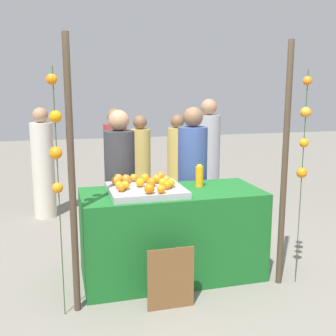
# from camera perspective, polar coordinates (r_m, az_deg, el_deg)

# --- Properties ---
(ground_plane) EXTENTS (24.00, 24.00, 0.00)m
(ground_plane) POSITION_cam_1_polar(r_m,az_deg,el_deg) (4.29, 0.54, -14.59)
(ground_plane) COLOR gray
(stall_counter) EXTENTS (1.75, 0.78, 0.87)m
(stall_counter) POSITION_cam_1_polar(r_m,az_deg,el_deg) (4.12, 0.55, -9.11)
(stall_counter) COLOR #196023
(stall_counter) RESTS_ON ground_plane
(orange_tray) EXTENTS (0.70, 0.66, 0.06)m
(orange_tray) POSITION_cam_1_polar(r_m,az_deg,el_deg) (3.92, -3.08, -3.07)
(orange_tray) COLOR #9EA0A5
(orange_tray) RESTS_ON stall_counter
(orange_0) EXTENTS (0.07, 0.07, 0.07)m
(orange_0) POSITION_cam_1_polar(r_m,az_deg,el_deg) (3.86, -6.80, -2.33)
(orange_0) COLOR orange
(orange_0) RESTS_ON orange_tray
(orange_1) EXTENTS (0.09, 0.09, 0.09)m
(orange_1) POSITION_cam_1_polar(r_m,az_deg,el_deg) (4.16, -1.03, -1.14)
(orange_1) COLOR orange
(orange_1) RESTS_ON orange_tray
(orange_2) EXTENTS (0.08, 0.08, 0.08)m
(orange_2) POSITION_cam_1_polar(r_m,az_deg,el_deg) (3.66, -0.95, -2.96)
(orange_2) COLOR orange
(orange_2) RESTS_ON orange_tray
(orange_3) EXTENTS (0.09, 0.09, 0.09)m
(orange_3) POSITION_cam_1_polar(r_m,az_deg,el_deg) (4.09, -3.22, -1.39)
(orange_3) COLOR orange
(orange_3) RESTS_ON orange_tray
(orange_4) EXTENTS (0.08, 0.08, 0.08)m
(orange_4) POSITION_cam_1_polar(r_m,az_deg,el_deg) (3.91, -3.89, -2.04)
(orange_4) COLOR orange
(orange_4) RESTS_ON orange_tray
(orange_5) EXTENTS (0.08, 0.08, 0.08)m
(orange_5) POSITION_cam_1_polar(r_m,az_deg,el_deg) (3.88, 0.37, -2.11)
(orange_5) COLOR orange
(orange_5) RESTS_ON orange_tray
(orange_6) EXTENTS (0.09, 0.09, 0.09)m
(orange_6) POSITION_cam_1_polar(r_m,az_deg,el_deg) (3.91, -2.31, -1.96)
(orange_6) COLOR orange
(orange_6) RESTS_ON orange_tray
(orange_7) EXTENTS (0.09, 0.09, 0.09)m
(orange_7) POSITION_cam_1_polar(r_m,az_deg,el_deg) (3.64, -2.60, -2.89)
(orange_7) COLOR orange
(orange_7) RESTS_ON orange_tray
(orange_8) EXTENTS (0.08, 0.08, 0.08)m
(orange_8) POSITION_cam_1_polar(r_m,az_deg,el_deg) (3.90, -0.70, -2.02)
(orange_8) COLOR orange
(orange_8) RESTS_ON orange_tray
(orange_9) EXTENTS (0.07, 0.07, 0.07)m
(orange_9) POSITION_cam_1_polar(r_m,az_deg,el_deg) (3.74, -6.50, -2.71)
(orange_9) COLOR orange
(orange_9) RESTS_ON orange_tray
(orange_10) EXTENTS (0.08, 0.08, 0.08)m
(orange_10) POSITION_cam_1_polar(r_m,az_deg,el_deg) (4.05, -0.21, -1.60)
(orange_10) COLOR orange
(orange_10) RESTS_ON orange_tray
(orange_11) EXTENTS (0.07, 0.07, 0.07)m
(orange_11) POSITION_cam_1_polar(r_m,az_deg,el_deg) (4.14, -4.78, -1.35)
(orange_11) COLOR orange
(orange_11) RESTS_ON orange_tray
(orange_12) EXTENTS (0.08, 0.08, 0.08)m
(orange_12) POSITION_cam_1_polar(r_m,az_deg,el_deg) (3.82, -5.94, -2.39)
(orange_12) COLOR orange
(orange_12) RESTS_ON orange_tray
(orange_13) EXTENTS (0.09, 0.09, 0.09)m
(orange_13) POSITION_cam_1_polar(r_m,az_deg,el_deg) (4.01, -7.24, -1.75)
(orange_13) COLOR orange
(orange_13) RESTS_ON orange_tray
(orange_14) EXTENTS (0.09, 0.09, 0.09)m
(orange_14) POSITION_cam_1_polar(r_m,az_deg,el_deg) (4.08, -6.93, -1.47)
(orange_14) COLOR orange
(orange_14) RESTS_ON orange_tray
(orange_15) EXTENTS (0.09, 0.09, 0.09)m
(orange_15) POSITION_cam_1_polar(r_m,az_deg,el_deg) (4.06, -5.83, -1.51)
(orange_15) COLOR orange
(orange_15) RESTS_ON orange_tray
(orange_16) EXTENTS (0.08, 0.08, 0.08)m
(orange_16) POSITION_cam_1_polar(r_m,az_deg,el_deg) (4.05, -1.54, -1.54)
(orange_16) COLOR orange
(orange_16) RESTS_ON orange_tray
(orange_17) EXTENTS (0.08, 0.08, 0.08)m
(orange_17) POSITION_cam_1_polar(r_m,az_deg,el_deg) (3.81, -0.13, -2.40)
(orange_17) COLOR orange
(orange_17) RESTS_ON orange_tray
(juice_bottle) EXTENTS (0.08, 0.08, 0.23)m
(juice_bottle) POSITION_cam_1_polar(r_m,az_deg,el_deg) (4.17, 4.37, -1.14)
(juice_bottle) COLOR orange
(juice_bottle) RESTS_ON stall_counter
(chalkboard_sign) EXTENTS (0.41, 0.03, 0.56)m
(chalkboard_sign) POSITION_cam_1_polar(r_m,az_deg,el_deg) (3.60, 0.36, -15.14)
(chalkboard_sign) COLOR brown
(chalkboard_sign) RESTS_ON ground_plane
(vendor_left) EXTENTS (0.33, 0.33, 1.63)m
(vendor_left) POSITION_cam_1_polar(r_m,az_deg,el_deg) (4.50, -6.63, -3.15)
(vendor_left) COLOR #333338
(vendor_left) RESTS_ON ground_plane
(vendor_right) EXTENTS (0.33, 0.33, 1.65)m
(vendor_right) POSITION_cam_1_polar(r_m,az_deg,el_deg) (4.72, 3.38, -2.32)
(vendor_right) COLOR #384C8C
(vendor_right) RESTS_ON ground_plane
(crowd_person_0) EXTENTS (0.32, 0.32, 1.59)m
(crowd_person_0) POSITION_cam_1_polar(r_m,az_deg,el_deg) (5.76, -7.23, -0.27)
(crowd_person_0) COLOR maroon
(crowd_person_0) RESTS_ON ground_plane
(crowd_person_1) EXTENTS (0.34, 0.34, 1.71)m
(crowd_person_1) POSITION_cam_1_polar(r_m,az_deg,el_deg) (6.04, 5.54, 0.83)
(crowd_person_1) COLOR #99999E
(crowd_person_1) RESTS_ON ground_plane
(crowd_person_2) EXTENTS (0.30, 0.30, 1.48)m
(crowd_person_2) POSITION_cam_1_polar(r_m,az_deg,el_deg) (5.99, -3.84, -0.27)
(crowd_person_2) COLOR tan
(crowd_person_2) RESTS_ON ground_plane
(crowd_person_3) EXTENTS (0.32, 0.32, 1.59)m
(crowd_person_3) POSITION_cam_1_polar(r_m,az_deg,el_deg) (6.19, -16.90, 0.15)
(crowd_person_3) COLOR beige
(crowd_person_3) RESTS_ON ground_plane
(crowd_person_4) EXTENTS (0.30, 0.30, 1.48)m
(crowd_person_4) POSITION_cam_1_polar(r_m,az_deg,el_deg) (6.19, 1.28, 0.11)
(crowd_person_4) COLOR tan
(crowd_person_4) RESTS_ON ground_plane
(canopy_post_left) EXTENTS (0.06, 0.06, 2.27)m
(canopy_post_left) POSITION_cam_1_polar(r_m,az_deg,el_deg) (3.38, -13.18, -1.54)
(canopy_post_left) COLOR #473828
(canopy_post_left) RESTS_ON ground_plane
(canopy_post_right) EXTENTS (0.06, 0.06, 2.27)m
(canopy_post_right) POSITION_cam_1_polar(r_m,az_deg,el_deg) (3.93, 15.85, 0.06)
(canopy_post_right) COLOR #473828
(canopy_post_right) RESTS_ON ground_plane
(garland_strand_left) EXTENTS (0.11, 0.11, 2.02)m
(garland_strand_left) POSITION_cam_1_polar(r_m,az_deg,el_deg) (3.27, -15.34, 3.82)
(garland_strand_left) COLOR #2D4C23
(garland_strand_left) RESTS_ON ground_plane
(garland_strand_right) EXTENTS (0.10, 0.10, 2.02)m
(garland_strand_right) POSITION_cam_1_polar(r_m,az_deg,el_deg) (3.94, 18.37, 4.57)
(garland_strand_right) COLOR #2D4C23
(garland_strand_right) RESTS_ON ground_plane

